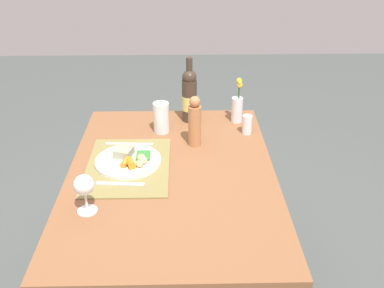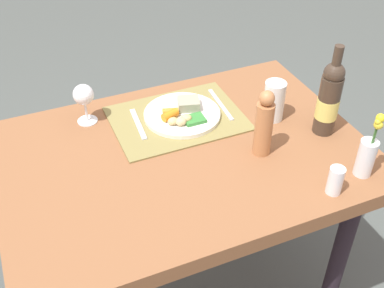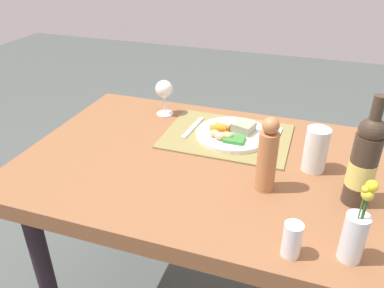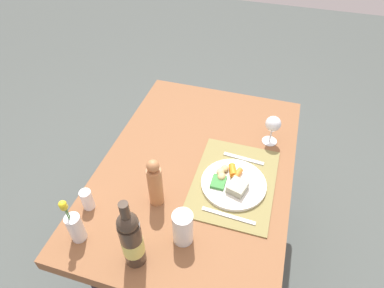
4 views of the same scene
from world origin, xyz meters
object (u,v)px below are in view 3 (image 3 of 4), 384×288
Objects in this scene: fork at (276,141)px; pepper_mill at (267,156)px; knife at (193,127)px; dinner_plate at (232,133)px; flower_vase at (355,233)px; wine_bottle at (364,162)px; dining_table at (200,182)px; water_tumbler at (315,152)px; salt_shaker at (292,240)px; wine_glass at (164,90)px.

pepper_mill is at bearing 94.13° from fork.
knife is 0.80× the size of pepper_mill.
dinner_plate is 0.62m from flower_vase.
flower_vase reaches higher than knife.
dining_table is at bearing -9.45° from wine_bottle.
water_tumbler reaches higher than knife.
salt_shaker is at bearing 117.05° from dinner_plate.
salt_shaker reaches higher than fork.
dinner_plate is at bearing 8.70° from fork.
salt_shaker is at bearing 85.99° from water_tumbler.
dinner_plate is 3.00× the size of salt_shaker.
flower_vase is at bearing 118.43° from fork.
pepper_mill is 0.60m from wine_glass.
wine_glass reaches higher than water_tumbler.
wine_bottle reaches higher than water_tumbler.
wine_bottle reaches higher than flower_vase.
dining_table is 8.21× the size of water_tumbler.
dining_table is 0.30m from fork.
fork is at bearing -78.55° from salt_shaker.
flower_vase is at bearing 146.05° from dining_table.
wine_bottle reaches higher than fork.
salt_shaker reaches higher than dinner_plate.
salt_shaker is at bearing 112.62° from pepper_mill.
salt_shaker is at bearing 132.43° from wine_glass.
dinner_plate is 0.57m from salt_shaker.
fork is at bearing -175.98° from knife.
wine_bottle reaches higher than dining_table.
dining_table is 0.53m from wine_bottle.
dinner_plate is 1.47× the size of knife.
knife is at bearing -42.26° from flower_vase.
dining_table is 5.62× the size of fork.
pepper_mill reaches higher than flower_vase.
dinner_plate is at bearing -59.26° from pepper_mill.
fork is 1.15× the size of knife.
pepper_mill is (-0.16, 0.27, 0.09)m from dinner_plate.
wine_glass is 0.46× the size of wine_bottle.
knife is 0.63m from wine_bottle.
wine_bottle is at bearing -119.41° from salt_shaker.
wine_bottle is at bearing 170.55° from dining_table.
salt_shaker is (-0.32, 0.34, 0.14)m from dining_table.
pepper_mill is at bearing 4.28° from wine_bottle.
knife is at bearing -64.44° from dining_table.
water_tumbler is at bearing -171.66° from dining_table.
flower_vase is (-0.13, -0.03, 0.03)m from salt_shaker.
pepper_mill reaches higher than salt_shaker.
salt_shaker is at bearing 104.38° from fork.
water_tumbler is (-0.13, 0.13, 0.05)m from fork.
flower_vase is at bearing 85.62° from wine_bottle.
pepper_mill is 0.20m from water_tumbler.
flower_vase is 1.54× the size of water_tumbler.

